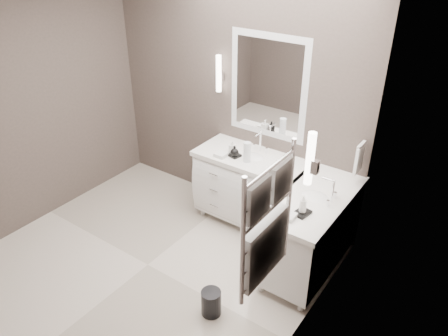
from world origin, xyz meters
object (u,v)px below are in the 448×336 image
Objects in this scene: vanity_back at (251,186)px; vanity_right at (311,228)px; waste_bin at (211,303)px; towel_ladder at (266,229)px.

vanity_right is (0.88, -0.33, 0.00)m from vanity_back.
vanity_right is 4.99× the size of waste_bin.
vanity_back and vanity_right have the same top height.
vanity_right reaches higher than waste_bin.
towel_ladder is (1.10, -1.63, 0.91)m from vanity_back.
towel_ladder is 3.62× the size of waste_bin.
vanity_back is 2.16m from towel_ladder.
towel_ladder is at bearing -22.89° from waste_bin.
towel_ladder is at bearing -55.90° from vanity_back.
vanity_back is 1.00× the size of vanity_right.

